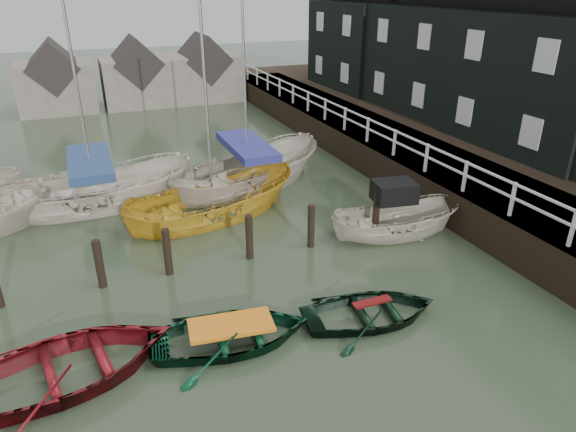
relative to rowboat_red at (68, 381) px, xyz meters
name	(u,v)px	position (x,y,z in m)	size (l,w,h in m)	color
ground	(242,323)	(3.95, 0.52, 0.00)	(120.00, 120.00, 0.00)	#2C3924
pier	(372,143)	(13.43, 10.52, 0.71)	(3.04, 32.00, 2.70)	black
land_strip	(465,145)	(18.95, 10.52, 0.00)	(14.00, 38.00, 1.50)	black
quay_houses	(504,28)	(18.94, 9.18, 5.68)	(6.52, 28.14, 10.01)	black
mooring_pilings	(171,258)	(2.84, 3.52, 0.50)	(13.72, 0.22, 1.80)	black
far_sheds	(135,76)	(4.78, 26.52, 1.86)	(14.00, 4.08, 4.39)	#665B51
rowboat_red	(68,381)	(0.00, 0.00, 0.00)	(3.27, 4.58, 0.95)	#5F0D12
rowboat_green	(232,343)	(3.51, -0.12, 0.00)	(2.61, 3.65, 0.76)	#08311B
rowboat_dkgreen	(371,319)	(6.93, -0.52, 0.00)	(2.43, 3.40, 0.70)	black
motorboat	(394,232)	(10.01, 3.25, 0.09)	(4.58, 2.31, 2.61)	beige
sailboat_b	(97,204)	(1.13, 9.47, 0.06)	(7.30, 2.84, 11.74)	beige
sailboat_c	(214,215)	(4.93, 6.96, 0.01)	(6.90, 3.87, 10.85)	gold
sailboat_d	(248,184)	(6.97, 9.28, 0.06)	(7.73, 5.09, 12.65)	beige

